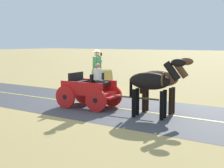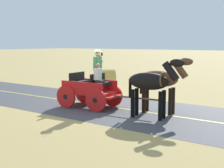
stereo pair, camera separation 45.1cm
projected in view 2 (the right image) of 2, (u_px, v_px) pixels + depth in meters
ground_plane at (97, 105)px, 14.21m from camera, size 200.00×200.00×0.00m
road_surface at (97, 105)px, 14.21m from camera, size 5.27×160.00×0.01m
road_centre_stripe at (97, 105)px, 14.21m from camera, size 0.12×160.00×0.00m
horse_drawn_carriage at (91, 89)px, 13.65m from camera, size 1.58×4.52×2.50m
horse_near_side at (161, 80)px, 12.41m from camera, size 0.76×2.15×2.21m
horse_off_side at (151, 83)px, 11.61m from camera, size 0.74×2.14×2.21m
hay_bale at (105, 79)px, 19.17m from camera, size 1.63×1.63×1.20m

